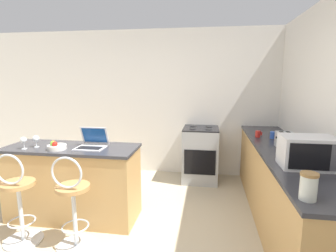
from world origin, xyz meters
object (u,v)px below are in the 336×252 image
at_px(bar_stool_far, 73,205).
at_px(toaster, 286,141).
at_px(wine_glass_short, 36,139).
at_px(storage_jar, 309,186).
at_px(wine_glass_tall, 23,140).
at_px(mug_red, 258,134).
at_px(microwave, 308,152).
at_px(bar_stool_near, 18,201).
at_px(stove_range, 200,154).
at_px(mug_blue, 273,135).
at_px(fruit_bowl, 56,146).
at_px(laptop, 92,142).

relative_size(bar_stool_far, toaster, 3.51).
height_order(wine_glass_short, storage_jar, storage_jar).
xyz_separation_m(toaster, wine_glass_tall, (-3.05, -0.50, 0.01)).
distance_m(bar_stool_far, wine_glass_short, 1.03).
relative_size(wine_glass_short, mug_red, 1.57).
height_order(mug_red, storage_jar, storage_jar).
xyz_separation_m(microwave, toaster, (-0.00, 0.69, -0.05)).
distance_m(bar_stool_near, wine_glass_tall, 0.71).
xyz_separation_m(bar_stool_near, microwave, (2.87, 0.21, 0.60)).
height_order(toaster, stove_range, toaster).
relative_size(bar_stool_near, stove_range, 1.08).
bearing_deg(storage_jar, bar_stool_near, 169.26).
distance_m(bar_stool_far, storage_jar, 2.15).
bearing_deg(bar_stool_far, wine_glass_short, 144.88).
bearing_deg(mug_blue, stove_range, 147.72).
relative_size(bar_stool_near, mug_red, 11.18).
distance_m(fruit_bowl, wine_glass_tall, 0.40).
bearing_deg(mug_blue, bar_stool_near, -153.40).
bearing_deg(storage_jar, wine_glass_tall, 162.37).
height_order(bar_stool_near, mug_red, mug_red).
xyz_separation_m(bar_stool_near, wine_glass_short, (-0.10, 0.50, 0.55)).
height_order(toaster, fruit_bowl, toaster).
height_order(bar_stool_near, wine_glass_short, wine_glass_short).
bearing_deg(stove_range, mug_red, -35.69).
bearing_deg(wine_glass_tall, wine_glass_short, 50.65).
bearing_deg(bar_stool_near, fruit_bowl, 63.82).
height_order(bar_stool_near, microwave, microwave).
bearing_deg(laptop, stove_range, 49.32).
distance_m(bar_stool_far, toaster, 2.48).
relative_size(bar_stool_far, laptop, 2.99).
xyz_separation_m(laptop, wine_glass_short, (-0.67, -0.10, 0.04)).
height_order(toaster, wine_glass_short, toaster).
distance_m(microwave, wine_glass_short, 2.98).
bearing_deg(fruit_bowl, mug_red, 23.24).
height_order(laptop, wine_glass_short, laptop).
height_order(bar_stool_far, storage_jar, storage_jar).
distance_m(toaster, stove_range, 1.65).
xyz_separation_m(fruit_bowl, mug_blue, (2.64, 1.00, 0.01)).
bearing_deg(mug_red, laptop, -157.07).
height_order(wine_glass_short, wine_glass_tall, wine_glass_tall).
xyz_separation_m(bar_stool_near, stove_range, (1.84, 2.06, -0.01)).
bearing_deg(stove_range, storage_jar, -72.76).
bearing_deg(mug_blue, wine_glass_short, -162.52).
bearing_deg(mug_red, wine_glass_short, -160.46).
distance_m(bar_stool_near, mug_blue, 3.22).
distance_m(fruit_bowl, mug_blue, 2.82).
height_order(wine_glass_short, mug_blue, wine_glass_short).
xyz_separation_m(laptop, mug_blue, (2.27, 0.83, -0.01)).
relative_size(laptop, wine_glass_tall, 2.32).
bearing_deg(toaster, bar_stool_far, -158.32).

